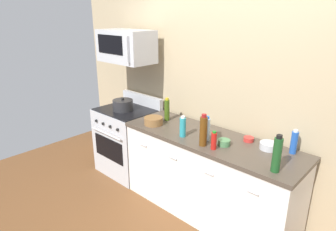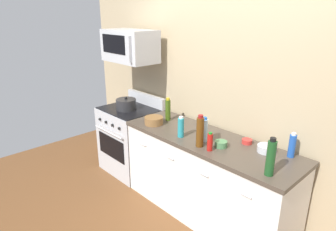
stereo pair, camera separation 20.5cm
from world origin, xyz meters
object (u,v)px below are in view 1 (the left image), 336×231
Objects in this scene: bottle_soda_blue at (294,142)px; stockpot at (123,105)px; bowl_wooden_salad at (153,121)px; bowl_red_small at (249,139)px; range_oven at (128,140)px; bottle_dish_soap at (183,127)px; bottle_wine_amber at (203,131)px; bowl_green_glaze at (224,142)px; bottle_olive_oil at (167,110)px; bowl_steel_prep at (268,146)px; bottle_wine_green at (277,154)px; bottle_water_clear at (207,129)px; microwave at (126,46)px; bottle_hot_sauce_red at (214,141)px.

bottle_soda_blue is 0.88× the size of stockpot.
bowl_red_small is at bearing 17.29° from bowl_wooden_salad.
bottle_dish_soap is (1.14, -0.17, 0.56)m from range_oven.
bowl_green_glaze is (0.15, 0.14, -0.12)m from bottle_wine_amber.
bottle_olive_oil is at bearing 10.40° from stockpot.
bowl_steel_prep is 1.95m from stockpot.
bowl_steel_prep is 1.31m from bowl_wooden_salad.
range_oven is 0.90m from bottle_olive_oil.
bottle_wine_green is 1.26× the size of bottle_water_clear.
bottle_dish_soap is 0.29m from bottle_wine_amber.
microwave is at bearing -175.03° from bottle_soda_blue.
bottle_wine_green is at bearing -8.82° from bottle_water_clear.
bottle_water_clear reaches higher than bottle_dish_soap.
bottle_soda_blue is 0.84× the size of bottle_olive_oil.
bottle_wine_green is 2.17m from stockpot.
bottle_soda_blue is at bearing 7.56° from stockpot.
bottle_soda_blue is 0.44m from bowl_red_small.
bottle_wine_green reaches higher than bowl_wooden_salad.
bowl_green_glaze reaches higher than bowl_red_small.
range_oven is at bearing 172.58° from bottle_hot_sauce_red.
bottle_olive_oil is 0.79m from bottle_wine_amber.
bottle_dish_soap is at bearing -10.79° from microwave.
bottle_hot_sauce_red is (-0.61, -0.00, -0.07)m from bottle_wine_green.
bottle_soda_blue is 0.82m from bottle_water_clear.
bottle_dish_soap is at bearing -159.11° from bottle_water_clear.
microwave is at bearing -175.13° from bowl_red_small.
stockpot is at bearing -173.78° from bowl_steel_prep.
bottle_olive_oil is at bearing 171.49° from bowl_green_glaze.
bottle_soda_blue reaches higher than bowl_wooden_salad.
bottle_soda_blue reaches higher than stockpot.
bowl_wooden_salad is (-0.89, 0.07, -0.04)m from bottle_hot_sauce_red.
bottle_hot_sauce_red reaches higher than bowl_steel_prep.
bottle_wine_green is at bearing -3.93° from stockpot.
bottle_soda_blue is 2.16m from stockpot.
bottle_olive_oil is 0.87× the size of bottle_wine_amber.
range_oven is 1.56m from bottle_wine_amber.
microwave is 1.55m from bottle_water_clear.
bowl_green_glaze is (-0.36, -0.22, -0.00)m from bowl_steel_prep.
microwave is at bearing 164.76° from bowl_wooden_salad.
bottle_olive_oil is 1.04m from bowl_red_small.
bowl_red_small is (-0.45, 0.39, -0.13)m from bottle_wine_green.
range_oven is 10.42× the size of bowl_red_small.
bottle_soda_blue is (-0.02, 0.43, -0.04)m from bottle_wine_green.
bowl_red_small is (-0.43, -0.04, -0.09)m from bottle_soda_blue.
bottle_hot_sauce_red is (0.17, -0.12, -0.04)m from bottle_water_clear.
bottle_dish_soap is 2.20× the size of bowl_red_small.
bottle_wine_amber is at bearing -179.50° from bottle_hot_sauce_red.
bottle_wine_amber is at bearing -136.88° from bowl_green_glaze.
bottle_olive_oil is (-1.46, -0.16, 0.02)m from bottle_soda_blue.
bowl_wooden_salad reaches higher than bowl_green_glaze.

